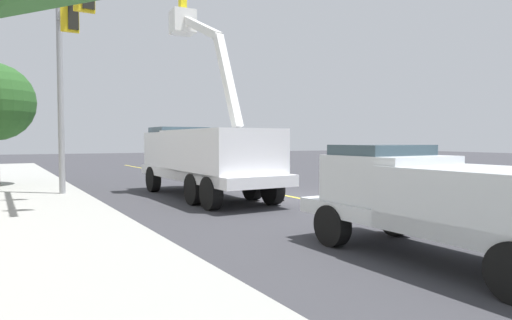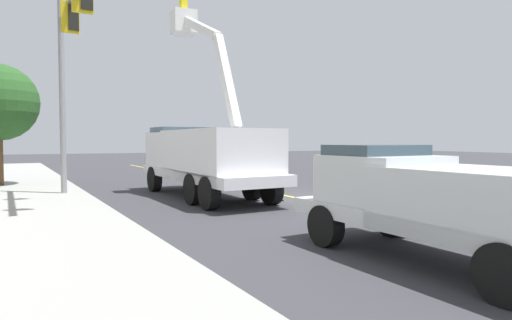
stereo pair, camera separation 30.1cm
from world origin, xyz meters
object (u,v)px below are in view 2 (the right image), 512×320
(passing_minivan, at_px, (233,160))
(traffic_cone_mid_front, at_px, (392,211))
(utility_bucket_truck, at_px, (204,154))
(traffic_signal_mast, at_px, (68,51))
(service_pickup_truck, at_px, (436,199))
(traffic_cone_trailing, at_px, (203,175))
(traffic_cone_mid_rear, at_px, (276,189))

(passing_minivan, distance_m, traffic_cone_mid_front, 15.38)
(utility_bucket_truck, distance_m, traffic_cone_mid_front, 7.91)
(utility_bucket_truck, xyz_separation_m, traffic_signal_mast, (0.62, 4.64, 3.56))
(traffic_signal_mast, bearing_deg, service_pickup_truck, -153.23)
(traffic_cone_trailing, xyz_separation_m, traffic_signal_mast, (-3.84, 6.08, 4.75))
(service_pickup_truck, bearing_deg, traffic_cone_mid_front, -29.41)
(passing_minivan, bearing_deg, traffic_signal_mast, 128.56)
(utility_bucket_truck, distance_m, traffic_signal_mast, 5.88)
(traffic_cone_mid_front, distance_m, traffic_cone_trailing, 11.92)
(traffic_cone_mid_rear, bearing_deg, passing_minivan, -13.79)
(service_pickup_truck, xyz_separation_m, passing_minivan, (18.06, -3.56, -0.15))
(utility_bucket_truck, distance_m, service_pickup_truck, 10.29)
(service_pickup_truck, height_order, traffic_signal_mast, traffic_signal_mast)
(passing_minivan, relative_size, traffic_signal_mast, 0.63)
(traffic_signal_mast, bearing_deg, passing_minivan, -51.44)
(service_pickup_truck, bearing_deg, traffic_cone_mid_rear, -7.83)
(utility_bucket_truck, xyz_separation_m, passing_minivan, (7.82, -4.39, -0.66))
(utility_bucket_truck, relative_size, traffic_signal_mast, 1.07)
(traffic_cone_mid_rear, relative_size, traffic_signal_mast, 0.11)
(utility_bucket_truck, distance_m, traffic_cone_trailing, 4.83)
(utility_bucket_truck, height_order, traffic_cone_mid_rear, utility_bucket_truck)
(traffic_cone_mid_front, distance_m, traffic_signal_mast, 11.74)
(traffic_cone_mid_front, bearing_deg, traffic_cone_mid_rear, 5.08)
(service_pickup_truck, height_order, traffic_cone_trailing, service_pickup_truck)
(traffic_cone_trailing, bearing_deg, traffic_cone_mid_front, -175.27)
(utility_bucket_truck, bearing_deg, traffic_cone_mid_rear, -137.46)
(passing_minivan, relative_size, traffic_cone_trailing, 5.60)
(passing_minivan, relative_size, traffic_cone_mid_rear, 6.02)
(service_pickup_truck, relative_size, passing_minivan, 1.16)
(service_pickup_truck, relative_size, traffic_cone_trailing, 6.52)
(passing_minivan, xyz_separation_m, traffic_signal_mast, (-7.20, 9.03, 4.21))
(utility_bucket_truck, distance_m, traffic_cone_mid_rear, 3.13)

